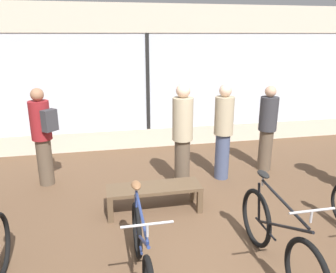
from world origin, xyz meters
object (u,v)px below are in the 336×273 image
(display_bench, at_px, (154,191))
(customer_near_bench, at_px, (42,134))
(customer_near_rack, at_px, (223,130))
(customer_mid_floor, at_px, (183,135))
(customer_by_window, at_px, (267,127))
(bicycle_left, at_px, (142,253))
(bicycle_right, at_px, (278,240))

(display_bench, xyz_separation_m, customer_near_bench, (-1.71, 1.31, 0.59))
(customer_near_rack, distance_m, customer_mid_floor, 0.88)
(customer_near_rack, distance_m, customer_by_window, 0.99)
(customer_near_rack, bearing_deg, customer_by_window, 11.89)
(bicycle_left, xyz_separation_m, customer_near_rack, (1.79, 2.41, 0.56))
(bicycle_left, bearing_deg, customer_mid_floor, 65.57)
(customer_near_rack, relative_size, customer_mid_floor, 0.96)
(bicycle_left, relative_size, display_bench, 1.20)
(bicycle_left, relative_size, customer_near_bench, 0.97)
(bicycle_left, xyz_separation_m, bicycle_right, (1.49, -0.11, 0.03))
(bicycle_right, bearing_deg, customer_near_bench, 134.54)
(bicycle_right, relative_size, customer_near_rack, 1.03)
(display_bench, distance_m, customer_by_window, 2.71)
(bicycle_right, relative_size, display_bench, 1.28)
(customer_mid_floor, distance_m, customer_near_bench, 2.40)
(customer_by_window, height_order, customer_near_bench, customer_near_bench)
(display_bench, distance_m, customer_mid_floor, 1.09)
(bicycle_right, bearing_deg, bicycle_left, 175.75)
(display_bench, relative_size, customer_mid_floor, 0.77)
(customer_near_rack, xyz_separation_m, customer_by_window, (0.97, 0.20, -0.05))
(bicycle_right, distance_m, customer_by_window, 3.04)
(display_bench, height_order, customer_by_window, customer_by_window)
(customer_by_window, height_order, customer_mid_floor, customer_mid_floor)
(bicycle_left, xyz_separation_m, customer_by_window, (2.76, 2.61, 0.50))
(bicycle_left, bearing_deg, customer_near_rack, 53.33)
(bicycle_left, relative_size, customer_near_rack, 0.96)
(customer_by_window, relative_size, customer_near_bench, 0.96)
(bicycle_left, height_order, customer_near_bench, customer_near_bench)
(customer_mid_floor, bearing_deg, customer_near_rack, 19.19)
(display_bench, relative_size, customer_near_rack, 0.80)
(customer_near_bench, bearing_deg, customer_by_window, -2.27)
(bicycle_right, height_order, customer_near_rack, customer_near_rack)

